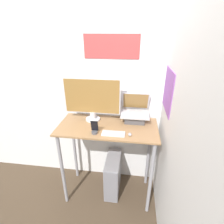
# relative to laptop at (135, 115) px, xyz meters

# --- Properties ---
(ground_plane) EXTENTS (12.00, 12.00, 0.00)m
(ground_plane) POSITION_rel_laptop_xyz_m (-0.30, -0.44, -1.12)
(ground_plane) COLOR #473828
(wall_back) EXTENTS (6.00, 0.06, 2.60)m
(wall_back) POSITION_rel_laptop_xyz_m (-0.30, 0.19, 0.18)
(wall_back) COLOR silver
(wall_back) RESTS_ON ground_plane
(wall_side_right) EXTENTS (0.06, 6.00, 2.60)m
(wall_side_right) POSITION_rel_laptop_xyz_m (0.35, -0.44, 0.18)
(wall_side_right) COLOR silver
(wall_side_right) RESTS_ON ground_plane
(desk) EXTENTS (1.13, 0.54, 1.04)m
(desk) POSITION_rel_laptop_xyz_m (-0.30, -0.17, -0.27)
(desk) COLOR #936D47
(desk) RESTS_ON ground_plane
(laptop) EXTENTS (0.33, 0.30, 0.32)m
(laptop) POSITION_rel_laptop_xyz_m (0.00, 0.00, 0.00)
(laptop) COLOR #4C4C51
(laptop) RESTS_ON desk
(monitor) EXTENTS (0.66, 0.17, 0.51)m
(monitor) POSITION_rel_laptop_xyz_m (-0.50, -0.04, 0.18)
(monitor) COLOR silver
(monitor) RESTS_ON desk
(keyboard) EXTENTS (0.24, 0.10, 0.02)m
(keyboard) POSITION_rel_laptop_xyz_m (-0.22, -0.33, -0.08)
(keyboard) COLOR silver
(keyboard) RESTS_ON desk
(mouse) EXTENTS (0.04, 0.06, 0.03)m
(mouse) POSITION_rel_laptop_xyz_m (-0.04, -0.33, -0.07)
(mouse) COLOR #99999E
(mouse) RESTS_ON desk
(cell_phone) EXTENTS (0.08, 0.06, 0.15)m
(cell_phone) POSITION_rel_laptop_xyz_m (-0.41, -0.34, -0.04)
(cell_phone) COLOR #4C4C51
(cell_phone) RESTS_ON desk
(computer_tower) EXTENTS (0.18, 0.47, 0.52)m
(computer_tower) POSITION_rel_laptop_xyz_m (-0.25, -0.11, -0.86)
(computer_tower) COLOR gray
(computer_tower) RESTS_ON ground_plane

